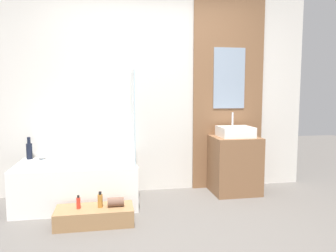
# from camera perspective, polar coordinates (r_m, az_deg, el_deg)

# --- Properties ---
(ground_plane) EXTENTS (12.00, 12.00, 0.00)m
(ground_plane) POSITION_cam_1_polar(r_m,az_deg,el_deg) (3.01, 1.25, -19.66)
(ground_plane) COLOR #605B56
(wall_tiled_back) EXTENTS (4.20, 0.06, 2.60)m
(wall_tiled_back) POSITION_cam_1_polar(r_m,az_deg,el_deg) (4.27, -2.95, 5.97)
(wall_tiled_back) COLOR silver
(wall_tiled_back) RESTS_ON ground_plane
(wall_wood_accent) EXTENTS (0.97, 0.04, 2.60)m
(wall_wood_accent) POSITION_cam_1_polar(r_m,az_deg,el_deg) (4.47, 10.48, 6.00)
(wall_wood_accent) COLOR brown
(wall_wood_accent) RESTS_ON ground_plane
(bathtub) EXTENTS (1.33, 0.77, 0.50)m
(bathtub) POSITION_cam_1_polar(r_m,az_deg,el_deg) (3.96, -15.44, -9.62)
(bathtub) COLOR white
(bathtub) RESTS_ON ground_plane
(glass_shower_screen) EXTENTS (0.01, 0.55, 1.04)m
(glass_shower_screen) POSITION_cam_1_polar(r_m,az_deg,el_deg) (3.73, -6.13, 1.55)
(glass_shower_screen) COLOR silver
(glass_shower_screen) RESTS_ON bathtub
(wooden_step_bench) EXTENTS (0.76, 0.34, 0.17)m
(wooden_step_bench) POSITION_cam_1_polar(r_m,az_deg,el_deg) (3.42, -12.66, -15.02)
(wooden_step_bench) COLOR #997047
(wooden_step_bench) RESTS_ON ground_plane
(vanity_cabinet) EXTENTS (0.58, 0.51, 0.73)m
(vanity_cabinet) POSITION_cam_1_polar(r_m,az_deg,el_deg) (4.33, 11.51, -6.63)
(vanity_cabinet) COLOR brown
(vanity_cabinet) RESTS_ON ground_plane
(sink) EXTENTS (0.42, 0.37, 0.31)m
(sink) POSITION_cam_1_polar(r_m,az_deg,el_deg) (4.25, 11.63, -0.97)
(sink) COLOR white
(sink) RESTS_ON vanity_cabinet
(vase_tall_dark) EXTENTS (0.07, 0.07, 0.27)m
(vase_tall_dark) POSITION_cam_1_polar(r_m,az_deg,el_deg) (4.27, -23.01, -3.89)
(vase_tall_dark) COLOR black
(vase_tall_dark) RESTS_ON bathtub
(vase_round_light) EXTENTS (0.12, 0.12, 0.12)m
(vase_round_light) POSITION_cam_1_polar(r_m,az_deg,el_deg) (4.22, -21.11, -4.56)
(vase_round_light) COLOR silver
(vase_round_light) RESTS_ON bathtub
(bottle_soap_primary) EXTENTS (0.04, 0.04, 0.13)m
(bottle_soap_primary) POSITION_cam_1_polar(r_m,az_deg,el_deg) (3.39, -15.34, -12.75)
(bottle_soap_primary) COLOR red
(bottle_soap_primary) RESTS_ON wooden_step_bench
(bottle_soap_secondary) EXTENTS (0.05, 0.05, 0.16)m
(bottle_soap_secondary) POSITION_cam_1_polar(r_m,az_deg,el_deg) (3.37, -11.73, -12.56)
(bottle_soap_secondary) COLOR #B2752D
(bottle_soap_secondary) RESTS_ON wooden_step_bench
(towel_roll) EXTENTS (0.16, 0.09, 0.09)m
(towel_roll) POSITION_cam_1_polar(r_m,az_deg,el_deg) (3.38, -9.09, -12.92)
(towel_roll) COLOR brown
(towel_roll) RESTS_ON wooden_step_bench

